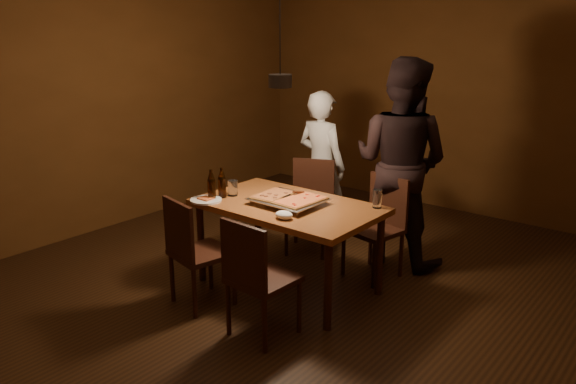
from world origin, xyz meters
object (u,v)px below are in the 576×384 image
Objects in this scene: chair_far_left at (311,197)px; chair_far_right at (380,217)px; pendant_lamp at (280,80)px; chair_near_left at (192,243)px; diner_white at (321,166)px; plate_slice at (206,200)px; diner_dark at (400,163)px; beer_bottle_a at (211,185)px; dining_table at (288,212)px; chair_near_right at (255,269)px; beer_bottle_b at (222,183)px; pizza_tray at (288,201)px.

chair_far_right is at bearing 149.48° from chair_far_left.
pendant_lamp is (0.36, -0.90, 1.22)m from chair_far_left.
chair_near_left is 1.92m from diner_white.
plate_slice is 1.80m from diner_dark.
chair_far_left is 0.29× the size of diner_dark.
beer_bottle_a is at bearing 90.41° from diner_white.
chair_far_left is (-0.38, 0.84, -0.14)m from dining_table.
diner_white is at bearing 115.66° from chair_near_right.
plate_slice is at bearing -151.43° from pendant_lamp.
beer_bottle_a reaches higher than chair_far_left.
diner_dark is at bearing 179.92° from diner_white.
plate_slice is at bearing 57.15° from chair_far_left.
pendant_lamp reaches higher than beer_bottle_b.
chair_far_right is at bearing 158.83° from diner_white.
chair_far_left is 1.00× the size of pizza_tray.
chair_far_left is 1.14× the size of chair_near_right.
pizza_tray is 0.69m from plate_slice.
plate_slice is 0.14× the size of diner_dark.
pendant_lamp is at bearing 24.57° from beer_bottle_a.
chair_far_left is at bearing 80.89° from beer_bottle_a.
chair_far_right is 0.26× the size of diner_dark.
dining_table is 0.97× the size of diner_white.
chair_near_left is at bearing -59.65° from plate_slice.
pizza_tray is 0.60m from beer_bottle_b.
pendant_lamp reaches higher than beer_bottle_a.
plate_slice is 0.17× the size of diner_white.
chair_far_left is 1.12× the size of chair_far_right.
chair_near_right is 1.03m from plate_slice.
pizza_tray is 2.11× the size of beer_bottle_a.
diner_dark is 1.50m from pendant_lamp.
pizza_tray reaches higher than dining_table.
diner_white is at bearing 106.08° from chair_near_left.
diner_white is (-0.51, 1.18, -0.00)m from pizza_tray.
chair_far_left is at bearing 102.72° from chair_near_left.
dining_table is at bearing 75.57° from chair_near_left.
dining_table is 0.79× the size of diner_dark.
chair_near_left is at bearing -71.07° from beer_bottle_b.
beer_bottle_a is (-0.20, 0.42, 0.34)m from chair_near_left.
chair_near_right is at bearing 8.06° from chair_near_left.
chair_far_left is at bearing 16.97° from diner_dark.
diner_white is (0.09, 1.54, 0.01)m from plate_slice.
chair_near_right reaches higher than dining_table.
plate_slice is (-1.04, -1.11, 0.22)m from chair_far_right.
diner_dark is at bearing 68.94° from dining_table.
chair_near_left is 1.44m from pendant_lamp.
plate_slice is (-0.03, -0.16, -0.12)m from beer_bottle_b.
chair_near_left is at bearing -116.69° from dining_table.
chair_far_left reaches higher than plate_slice.
beer_bottle_b is at bearing -165.75° from pizza_tray.
chair_far_left is 0.84m from chair_far_right.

